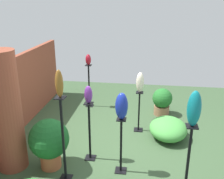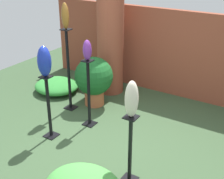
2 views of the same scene
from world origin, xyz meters
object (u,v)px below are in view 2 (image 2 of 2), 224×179
object	(u,v)px
pedestal_ivory	(130,153)
potted_plant_near_pillar	(94,78)
art_vase_cobalt	(44,61)
pedestal_cobalt	(49,110)
art_vase_violet	(87,50)
art_vase_bronze	(65,16)
brick_pillar	(110,41)
pedestal_violet	(89,96)
art_vase_ivory	(132,99)
pedestal_bronze	(69,73)

from	to	relation	value
pedestal_ivory	potted_plant_near_pillar	xyz separation A→B (m)	(-1.61, 1.52, 0.11)
pedestal_ivory	art_vase_cobalt	size ratio (longest dim) A/B	2.04
pedestal_cobalt	pedestal_ivory	world-z (taller)	pedestal_cobalt
art_vase_violet	pedestal_cobalt	bearing A→B (deg)	-116.33
art_vase_bronze	pedestal_ivory	bearing A→B (deg)	-31.23
pedestal_cobalt	potted_plant_near_pillar	bearing A→B (deg)	92.21
brick_pillar	art_vase_violet	world-z (taller)	brick_pillar
art_vase_bronze	brick_pillar	bearing A→B (deg)	78.63
pedestal_cobalt	pedestal_ivory	xyz separation A→B (m)	(1.56, -0.24, -0.04)
pedestal_violet	art_vase_violet	xyz separation A→B (m)	(0.00, 0.00, 0.79)
art_vase_violet	potted_plant_near_pillar	bearing A→B (deg)	118.69
pedestal_cobalt	art_vase_ivory	world-z (taller)	art_vase_ivory
pedestal_bronze	potted_plant_near_pillar	size ratio (longest dim) A/B	1.60
art_vase_cobalt	pedestal_ivory	bearing A→B (deg)	-8.78
pedestal_violet	art_vase_violet	bearing A→B (deg)	0.00
art_vase_ivory	potted_plant_near_pillar	size ratio (longest dim) A/B	0.49
art_vase_ivory	potted_plant_near_pillar	xyz separation A→B (m)	(-1.61, 1.52, -0.64)
pedestal_cobalt	art_vase_cobalt	size ratio (longest dim) A/B	2.23
pedestal_cobalt	art_vase_violet	bearing A→B (deg)	63.67
brick_pillar	art_vase_cobalt	size ratio (longest dim) A/B	4.67
potted_plant_near_pillar	brick_pillar	bearing A→B (deg)	96.12
brick_pillar	pedestal_cobalt	distance (m)	2.07
pedestal_ivory	art_vase_ivory	bearing A→B (deg)	0.00
pedestal_cobalt	pedestal_violet	bearing A→B (deg)	63.67
pedestal_ivory	art_vase_cobalt	world-z (taller)	art_vase_cobalt
art_vase_violet	pedestal_bronze	bearing A→B (deg)	155.97
art_vase_cobalt	art_vase_ivory	world-z (taller)	art_vase_cobalt
pedestal_violet	art_vase_violet	distance (m)	0.79
pedestal_violet	potted_plant_near_pillar	xyz separation A→B (m)	(-0.36, 0.65, 0.01)
pedestal_bronze	art_vase_cobalt	xyz separation A→B (m)	(0.34, -0.91, 0.57)
brick_pillar	art_vase_bronze	world-z (taller)	brick_pillar
art_vase_cobalt	art_vase_ivory	distance (m)	1.59
art_vase_ivory	pedestal_cobalt	bearing A→B (deg)	171.22
art_vase_cobalt	pedestal_bronze	bearing A→B (deg)	110.29
pedestal_violet	art_vase_cobalt	size ratio (longest dim) A/B	2.49
brick_pillar	pedestal_violet	xyz separation A→B (m)	(0.43, -1.35, -0.55)
brick_pillar	pedestal_violet	world-z (taller)	brick_pillar
pedestal_cobalt	art_vase_ivory	xyz separation A→B (m)	(1.56, -0.24, 0.71)
pedestal_cobalt	art_vase_violet	distance (m)	1.10
art_vase_ivory	art_vase_violet	bearing A→B (deg)	145.44
pedestal_violet	brick_pillar	bearing A→B (deg)	107.79
pedestal_violet	potted_plant_near_pillar	distance (m)	0.75
pedestal_bronze	art_vase_ivory	world-z (taller)	pedestal_bronze
pedestal_ivory	brick_pillar	bearing A→B (deg)	127.35
pedestal_ivory	art_vase_cobalt	bearing A→B (deg)	171.22
pedestal_cobalt	pedestal_bronze	size ratio (longest dim) A/B	0.69
pedestal_violet	pedestal_bronze	distance (m)	0.73
potted_plant_near_pillar	art_vase_cobalt	bearing A→B (deg)	-87.79
pedestal_bronze	art_vase_ivory	distance (m)	2.27
art_vase_cobalt	art_vase_ivory	size ratio (longest dim) A/B	1.01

